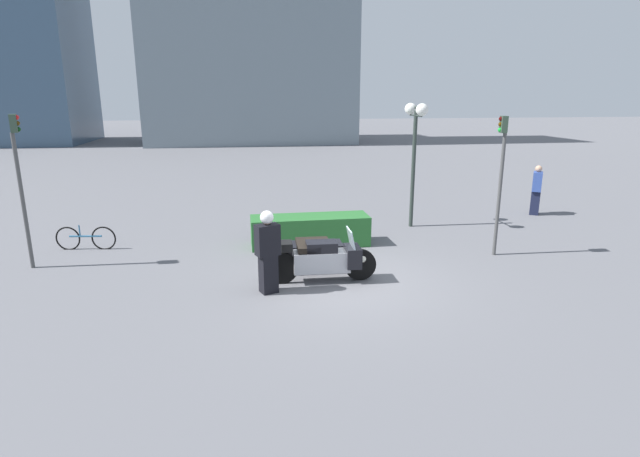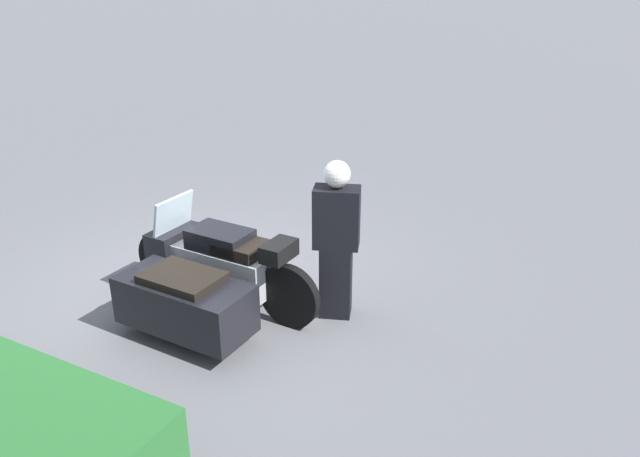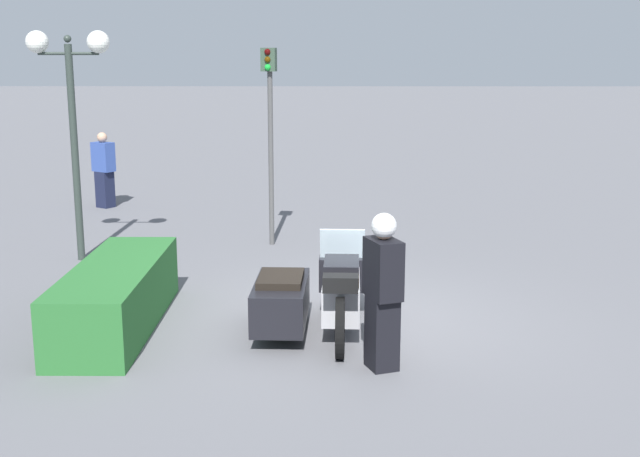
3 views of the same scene
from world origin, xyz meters
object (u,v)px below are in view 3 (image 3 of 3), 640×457
object	(u,v)px
twin_lamp_post	(70,81)
hedge_bush_curbside	(116,296)
police_motorcycle	(310,293)
officer_rider	(383,288)
pedestrian_bystander	(104,170)
traffic_light_near	(270,118)

from	to	relation	value
twin_lamp_post	hedge_bush_curbside	bearing A→B (deg)	-156.58
police_motorcycle	officer_rider	xyz separation A→B (m)	(-1.23, -0.81, 0.44)
hedge_bush_curbside	pedestrian_bystander	world-z (taller)	pedestrian_bystander
police_motorcycle	twin_lamp_post	bearing A→B (deg)	50.15
twin_lamp_post	pedestrian_bystander	xyz separation A→B (m)	(4.75, 0.86, -2.11)
hedge_bush_curbside	twin_lamp_post	xyz separation A→B (m)	(3.41, 1.48, 2.55)
traffic_light_near	pedestrian_bystander	world-z (taller)	traffic_light_near
hedge_bush_curbside	pedestrian_bystander	distance (m)	8.50
twin_lamp_post	pedestrian_bystander	world-z (taller)	twin_lamp_post
police_motorcycle	officer_rider	world-z (taller)	officer_rider
hedge_bush_curbside	pedestrian_bystander	xyz separation A→B (m)	(8.16, 2.34, 0.45)
twin_lamp_post	pedestrian_bystander	bearing A→B (deg)	10.31
officer_rider	pedestrian_bystander	distance (m)	11.03
police_motorcycle	hedge_bush_curbside	xyz separation A→B (m)	(0.11, 2.44, -0.08)
police_motorcycle	twin_lamp_post	xyz separation A→B (m)	(3.52, 3.92, 2.48)
officer_rider	pedestrian_bystander	size ratio (longest dim) A/B	1.03
police_motorcycle	officer_rider	size ratio (longest dim) A/B	1.40
officer_rider	hedge_bush_curbside	world-z (taller)	officer_rider
officer_rider	twin_lamp_post	bearing A→B (deg)	-65.45
pedestrian_bystander	police_motorcycle	bearing A→B (deg)	-117.07
pedestrian_bystander	hedge_bush_curbside	bearing A→B (deg)	-131.11
officer_rider	traffic_light_near	world-z (taller)	traffic_light_near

